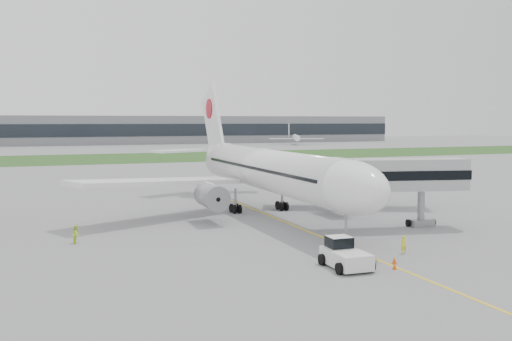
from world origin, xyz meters
name	(u,v)px	position (x,y,z in m)	size (l,w,h in m)	color
ground	(281,220)	(0.00, 0.00, 0.00)	(600.00, 600.00, 0.00)	#949497
apron_markings	(299,228)	(0.00, -5.00, 0.00)	(70.00, 70.00, 0.04)	yellow
grass_strip	(128,158)	(0.00, 120.00, 0.01)	(600.00, 50.00, 0.02)	#285921
terminal_building	(95,130)	(0.00, 229.87, 7.00)	(320.00, 22.30, 14.00)	gray
airliner	(265,169)	(0.00, 4.87, 5.66)	(48.13, 53.95, 17.88)	white
pushback_tug	(344,254)	(-3.82, -21.41, 1.06)	(3.19, 4.60, 2.31)	white
jet_bridge	(386,176)	(8.49, -8.71, 5.71)	(16.92, 6.70, 7.71)	#AAAAAC
safety_cone_left	(395,266)	(-0.50, -23.46, 0.24)	(0.35, 0.35, 0.49)	#DB490B
safety_cone_right	(394,261)	(0.50, -21.97, 0.28)	(0.41, 0.41, 0.56)	#DB490B
ground_crew_near	(403,244)	(3.39, -19.13, 0.81)	(0.59, 0.39, 1.62)	yellow
ground_crew_far	(76,234)	(-23.06, -4.56, 0.87)	(0.85, 0.66, 1.74)	#D1FF2A
distant_aircraft_right	(296,145)	(90.68, 190.56, 0.00)	(26.28, 23.19, 10.05)	white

